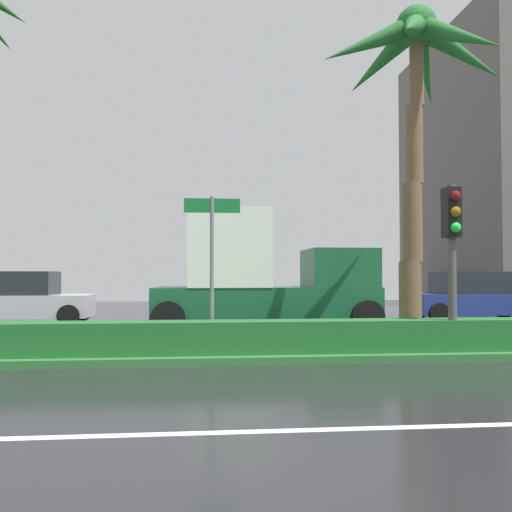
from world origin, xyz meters
TOP-DOWN VIEW (x-y plane):
  - ground_plane at (0.00, 9.00)m, footprint 90.00×42.00m
  - near_lane_divider_stripe at (0.00, 2.00)m, footprint 81.00×0.14m
  - median_strip at (0.00, 8.00)m, footprint 85.50×4.00m
  - median_hedge at (0.00, 6.60)m, footprint 76.50×0.70m
  - palm_tree_centre_left at (5.10, 8.13)m, footprint 4.56×4.36m
  - traffic_signal_median_right at (5.05, 6.34)m, footprint 0.28×0.43m
  - street_name_sign at (0.49, 7.07)m, footprint 1.10×0.08m
  - car_in_traffic_second at (-5.53, 14.80)m, footprint 4.30×2.02m
  - box_truck_lead at (2.04, 12.14)m, footprint 6.40×2.64m
  - car_in_traffic_third at (9.74, 14.74)m, footprint 4.30×2.02m

SIDE VIEW (x-z plane):
  - ground_plane at x=0.00m, z-range -0.10..0.00m
  - near_lane_divider_stripe at x=0.00m, z-range 0.00..0.01m
  - median_strip at x=0.00m, z-range 0.00..0.15m
  - median_hedge at x=0.00m, z-range 0.15..0.75m
  - car_in_traffic_second at x=-5.53m, z-range -0.03..1.69m
  - car_in_traffic_third at x=9.74m, z-range -0.03..1.69m
  - box_truck_lead at x=2.04m, z-range -0.18..3.28m
  - street_name_sign at x=0.49m, z-range 0.58..3.58m
  - traffic_signal_median_right at x=5.05m, z-range 0.75..3.96m
  - palm_tree_centre_left at x=5.10m, z-range 2.34..9.90m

